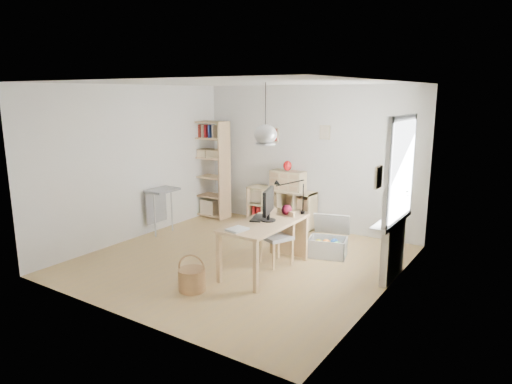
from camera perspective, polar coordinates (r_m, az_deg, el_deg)
The scene contains 20 objects.
ground at distance 7.21m, azimuth -1.99°, elevation -8.52°, with size 4.50×4.50×0.00m, color tan.
room_shell at distance 6.33m, azimuth 1.18°, elevation 7.22°, with size 4.50×4.50×4.50m.
window_unit at distance 6.40m, azimuth 17.68°, elevation 2.63°, with size 0.07×1.16×1.46m.
radiator at distance 6.69m, azimuth 16.75°, elevation -7.09°, with size 0.10×0.80×0.80m, color silver.
windowsill at distance 6.58m, azimuth 16.56°, elevation -3.49°, with size 0.22×1.20×0.06m, color white.
desk at distance 6.59m, azimuth 1.13°, elevation -4.50°, with size 0.70×1.50×0.75m.
cube_shelf at distance 9.03m, azimuth 3.16°, elevation -2.22°, with size 1.40×0.38×0.72m.
tall_bookshelf at distance 9.52m, azimuth -5.83°, elevation 3.34°, with size 0.80×0.38×2.00m.
side_table at distance 8.54m, azimuth -11.90°, elevation -0.77°, with size 0.40×0.55×0.85m.
chair at distance 6.94m, azimuth 2.90°, elevation -5.24°, with size 0.53×0.53×0.83m.
wicker_basket at distance 6.18m, azimuth -8.02°, elevation -10.68°, with size 0.36×0.36×0.50m.
storage_chest at distance 7.45m, azimuth 9.07°, elevation -6.30°, with size 0.74×0.79×0.62m.
monitor at distance 6.53m, azimuth 1.55°, elevation -1.40°, with size 0.23×0.52×0.47m.
keyboard at distance 6.71m, azimuth 0.27°, elevation -3.25°, with size 0.16×0.42×0.02m, color black.
task_lamp at distance 6.97m, azimuth 4.02°, elevation 0.10°, with size 0.47×0.17×0.50m.
yarn_ball at distance 6.90m, azimuth 3.85°, elevation -2.25°, with size 0.16×0.16×0.16m, color #4E0A1C.
paper_tray at distance 6.16m, azimuth -2.36°, elevation -4.68°, with size 0.21×0.27×0.03m, color white.
drawer_chest at distance 8.78m, azimuth 4.01°, elevation 1.44°, with size 0.66×0.30×0.38m, color #CCB786.
red_vase at distance 8.74m, azimuth 3.96°, elevation 3.30°, with size 0.16×0.16×0.20m, color maroon.
potted_plant at distance 6.80m, azimuth 17.24°, elevation -1.11°, with size 0.34×0.29×0.38m, color #336726.
Camera 1 is at (3.90, -5.49, 2.56)m, focal length 32.00 mm.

